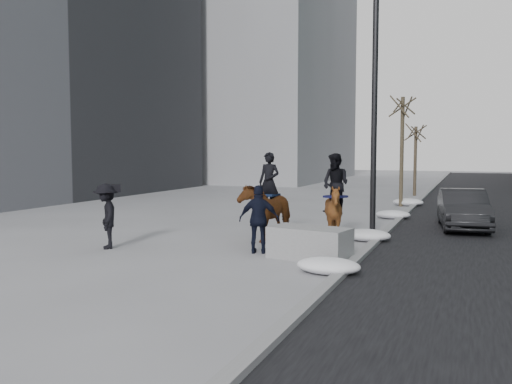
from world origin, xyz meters
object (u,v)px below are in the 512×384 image
at_px(mounted_right, 334,207).
at_px(car_near, 463,209).
at_px(planter, 310,243).
at_px(mounted_left, 267,208).

bearing_deg(mounted_right, car_near, 51.44).
distance_m(planter, mounted_left, 2.94).
xyz_separation_m(mounted_left, mounted_right, (1.92, 0.34, 0.06)).
bearing_deg(planter, car_near, 63.33).
relative_size(car_near, mounted_right, 1.59).
distance_m(planter, mounted_right, 2.58).
bearing_deg(mounted_left, mounted_right, 10.19).
bearing_deg(mounted_left, planter, -48.44).
bearing_deg(car_near, planter, -123.83).
xyz_separation_m(planter, mounted_left, (-1.91, 2.16, 0.58)).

